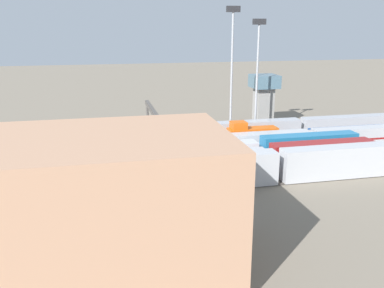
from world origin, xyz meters
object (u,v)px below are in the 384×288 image
Objects in this scene: train_on_track_3 at (179,156)px; maintenance_shed at (38,211)px; train_on_track_4 at (106,171)px; light_mast_2 at (258,62)px; signal_gantry at (157,122)px; light_mast_0 at (232,56)px; train_on_track_0 at (133,136)px; train_on_track_1 at (251,135)px; train_on_track_5 at (119,178)px; train_on_track_2 at (311,140)px; control_tower at (264,96)px.

train_on_track_3 is 1.83× the size of maintenance_shed.
maintenance_shed is (6.42, 23.35, 4.75)m from train_on_track_4.
light_mast_2 reaches higher than signal_gantry.
light_mast_0 is 57.18m from maintenance_shed.
train_on_track_1 reaches higher than train_on_track_0.
train_on_track_2 is at bearing -158.25° from train_on_track_5.
train_on_track_1 reaches higher than train_on_track_2.
signal_gantry is 0.83× the size of maintenance_shed.
light_mast_2 reaches higher than train_on_track_1.
signal_gantry is (17.74, 14.54, -9.73)m from light_mast_0.
train_on_track_5 reaches higher than train_on_track_2.
signal_gantry reaches higher than train_on_track_0.
maintenance_shed reaches higher than signal_gantry.
signal_gantry reaches higher than train_on_track_2.
signal_gantry reaches higher than train_on_track_5.
light_mast_2 is (-32.96, -23.57, 13.89)m from train_on_track_4.
train_on_track_3 is at bearing 143.33° from signal_gantry.
maintenance_shed is at bearing 50.00° from light_mast_2.
train_on_track_3 is 5.44× the size of control_tower.
train_on_track_3 is at bearing -136.70° from train_on_track_5.
control_tower is at bearing -85.92° from train_on_track_2.
maintenance_shed is at bearing 63.45° from signal_gantry.
train_on_track_3 is at bearing 45.78° from control_tower.
train_on_track_5 is 15.27m from signal_gantry.
train_on_track_5 is 33.71m from train_on_track_1.
train_on_track_3 is 0.69× the size of train_on_track_5.
train_on_track_3 is at bearing 31.18° from train_on_track_1.
train_on_track_0 is at bearing -105.80° from maintenance_shed.
train_on_track_2 is 1.57× the size of signal_gantry.
train_on_track_5 is (4.11, 25.00, 0.62)m from train_on_track_0.
light_mast_0 is 0.75× the size of maintenance_shed.
train_on_track_1 is at bearing 167.75° from train_on_track_0.
train_on_track_0 is at bearing -106.31° from train_on_track_4.
train_on_track_5 is at bearing 36.39° from train_on_track_1.
train_on_track_3 is 16.35m from train_on_track_0.
signal_gantry is (3.36, -2.50, 5.47)m from train_on_track_3.
light_mast_2 is (-31.21, -28.57, 13.35)m from train_on_track_5.
train_on_track_0 is at bearing -16.63° from train_on_track_2.
train_on_track_0 is 3.31× the size of maintenance_shed.
maintenance_shed is (12.27, 43.35, 4.83)m from train_on_track_0.
maintenance_shed is at bearing 50.94° from control_tower.
train_on_track_5 is at bearing 42.47° from light_mast_2.
train_on_track_4 is 3.67× the size of light_mast_2.
train_on_track_1 is 0.37× the size of light_mast_0.
train_on_track_5 is at bearing 47.25° from light_mast_0.
light_mast_0 is at bearing -43.72° from train_on_track_2.
train_on_track_5 is (10.61, 10.00, 0.53)m from train_on_track_3.
control_tower is (-31.97, -11.18, 5.18)m from train_on_track_0.
maintenance_shed is at bearing 56.49° from train_on_track_3.
train_on_track_4 is 12.93m from signal_gantry.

